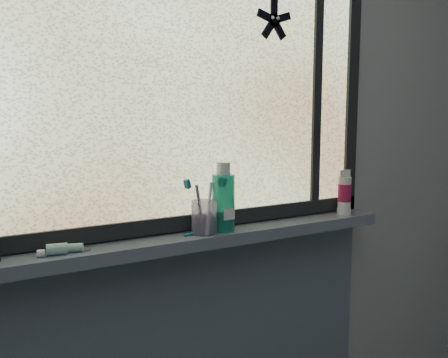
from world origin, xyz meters
TOP-DOWN VIEW (x-y plane):
  - wall_back at (0.00, 1.30)m, footprint 3.00×0.01m
  - windowsill at (0.00, 1.23)m, footprint 1.62×0.14m
  - window_pane at (0.00, 1.28)m, footprint 1.50×0.01m
  - frame_bottom at (0.00, 1.28)m, footprint 1.60×0.03m
  - frame_right at (0.78, 1.28)m, footprint 0.05×0.03m
  - frame_mullion at (0.60, 1.28)m, footprint 0.03×0.03m
  - starfish_sticker at (0.40, 1.27)m, footprint 0.15×0.02m
  - toothpaste_tube at (-0.35, 1.21)m, footprint 0.18×0.08m
  - toothbrush_cup at (0.10, 1.22)m, footprint 0.11×0.11m
  - toothbrush_lying at (0.10, 1.23)m, footprint 0.18×0.06m
  - mouthwash_bottle at (0.17, 1.22)m, footprint 0.09×0.09m
  - cream_tube at (0.70, 1.21)m, footprint 0.06×0.06m

SIDE VIEW (x-z plane):
  - windowsill at x=0.00m, z-range 0.98..1.02m
  - toothbrush_lying at x=0.10m, z-range 1.02..1.03m
  - toothpaste_tube at x=-0.35m, z-range 1.02..1.05m
  - frame_bottom at x=0.00m, z-range 1.02..1.07m
  - toothbrush_cup at x=0.10m, z-range 1.02..1.13m
  - cream_tube at x=0.70m, z-range 1.05..1.17m
  - mouthwash_bottle at x=0.17m, z-range 1.04..1.23m
  - wall_back at x=0.00m, z-range 0.00..2.50m
  - frame_right at x=0.78m, z-range 0.98..2.08m
  - window_pane at x=0.00m, z-range 1.03..2.03m
  - frame_mullion at x=0.60m, z-range 1.03..2.03m
  - starfish_sticker at x=0.40m, z-range 1.65..1.79m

